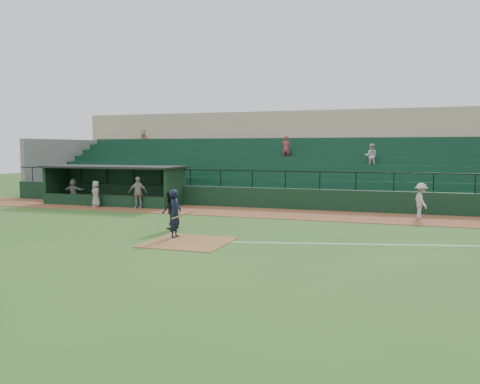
% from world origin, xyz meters
% --- Properties ---
extents(ground, '(90.00, 90.00, 0.00)m').
position_xyz_m(ground, '(0.00, 0.00, 0.00)').
color(ground, '#2B531A').
rests_on(ground, ground).
extents(warning_track, '(40.00, 4.00, 0.03)m').
position_xyz_m(warning_track, '(0.00, 8.00, 0.01)').
color(warning_track, brown).
rests_on(warning_track, ground).
extents(home_plate_dirt, '(3.00, 3.00, 0.03)m').
position_xyz_m(home_plate_dirt, '(0.00, -1.00, 0.01)').
color(home_plate_dirt, brown).
rests_on(home_plate_dirt, ground).
extents(foul_line, '(17.49, 4.44, 0.01)m').
position_xyz_m(foul_line, '(8.00, 1.20, 0.01)').
color(foul_line, white).
rests_on(foul_line, ground).
extents(stadium_structure, '(38.00, 13.08, 6.40)m').
position_xyz_m(stadium_structure, '(-0.00, 16.46, 2.30)').
color(stadium_structure, black).
rests_on(stadium_structure, ground).
extents(dugout, '(8.90, 3.20, 2.42)m').
position_xyz_m(dugout, '(-9.75, 9.56, 1.33)').
color(dugout, black).
rests_on(dugout, ground).
extents(batter_at_plate, '(1.06, 0.74, 1.92)m').
position_xyz_m(batter_at_plate, '(-0.89, -0.29, 0.96)').
color(batter_at_plate, black).
rests_on(batter_at_plate, ground).
extents(umpire, '(1.01, 1.04, 1.70)m').
position_xyz_m(umpire, '(-1.86, 1.17, 0.85)').
color(umpire, black).
rests_on(umpire, ground).
extents(runner, '(0.99, 1.30, 1.78)m').
position_xyz_m(runner, '(8.37, 8.27, 0.92)').
color(runner, '#ABA6A0').
rests_on(runner, warning_track).
extents(dugout_player_a, '(1.16, 0.72, 1.84)m').
position_xyz_m(dugout_player_a, '(-7.11, 7.48, 0.95)').
color(dugout_player_a, gray).
rests_on(dugout_player_a, warning_track).
extents(dugout_player_b, '(0.89, 0.89, 1.56)m').
position_xyz_m(dugout_player_b, '(-9.85, 7.33, 0.81)').
color(dugout_player_b, gray).
rests_on(dugout_player_b, warning_track).
extents(dugout_player_c, '(1.47, 0.52, 1.56)m').
position_xyz_m(dugout_player_c, '(-12.49, 8.71, 0.81)').
color(dugout_player_c, '#A19B96').
rests_on(dugout_player_c, warning_track).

